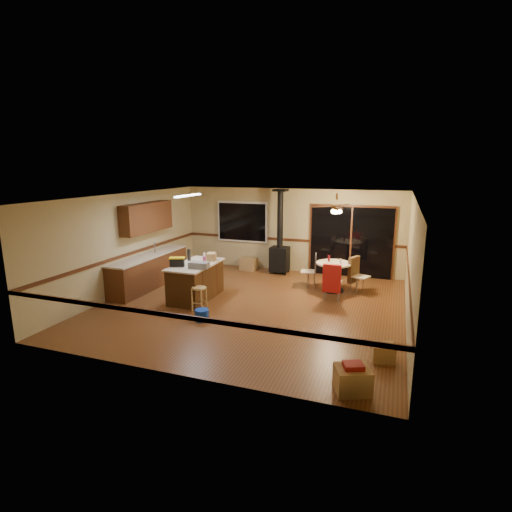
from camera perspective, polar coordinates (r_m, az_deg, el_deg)
The scene contains 35 objects.
floor at distance 9.71m, azimuth -0.60°, elevation -7.00°, with size 7.00×7.00×0.00m, color brown.
ceiling at distance 9.17m, azimuth -0.64°, elevation 8.48°, with size 7.00×7.00×0.00m, color silver.
wall_back at distance 12.64m, azimuth 4.89°, elevation 3.68°, with size 7.00×7.00×0.00m, color tan.
wall_front at distance 6.30m, azimuth -11.75°, elevation -5.87°, with size 7.00×7.00×0.00m, color tan.
wall_left at distance 11.04m, azimuth -17.93°, elevation 1.78°, with size 7.00×7.00×0.00m, color tan.
wall_right at distance 8.81m, azimuth 21.28°, elevation -1.14°, with size 7.00×7.00×0.00m, color tan.
chair_rail at distance 9.42m, azimuth -0.61°, elevation -1.27°, with size 7.00×7.00×0.08m, color #482312, non-canonical shape.
window at distance 13.06m, azimuth -1.98°, elevation 4.90°, with size 1.72×0.10×1.32m, color black.
sliding_door at distance 12.30m, azimuth 13.40°, elevation 1.94°, with size 2.52×0.10×2.10m, color black.
lower_cabinets at distance 11.45m, azimuth -14.93°, elevation -2.12°, with size 0.60×3.00×0.86m, color #532B15.
countertop at distance 11.34m, azimuth -15.06°, elevation 0.08°, with size 0.64×3.04×0.04m, color #C4B498.
upper_cabinets at distance 11.41m, azimuth -15.30°, elevation 5.34°, with size 0.35×2.00×0.80m, color #532B15.
kitchen_island at distance 10.16m, azimuth -8.58°, elevation -3.56°, with size 0.88×1.68×0.90m.
wood_stove at distance 12.37m, azimuth 3.41°, elevation 0.82°, with size 0.55×0.50×2.52m.
ceiling_fan at distance 10.52m, azimuth 11.39°, elevation 6.66°, with size 0.24×0.24×0.55m.
fluorescent_strip at distance 10.20m, azimuth -9.68°, elevation 8.51°, with size 0.10×1.20×0.04m, color white.
toolbox_grey at distance 9.62m, azimuth -8.15°, elevation -1.27°, with size 0.47×0.26×0.15m, color slate.
toolbox_black at distance 9.87m, azimuth -11.19°, elevation -0.89°, with size 0.34×0.18×0.19m, color black.
toolbox_yellow_lid at distance 9.85m, azimuth -11.21°, elevation -0.28°, with size 0.36×0.19×0.03m, color gold.
box_on_island at distance 10.34m, azimuth -6.38°, elevation -0.09°, with size 0.21×0.29×0.19m, color #9E7846.
bottle_dark at distance 10.39m, azimuth -9.55°, elevation 0.16°, with size 0.08×0.08×0.30m, color black.
bottle_pink at distance 9.77m, azimuth -7.37°, elevation -0.73°, with size 0.08×0.08×0.24m, color #D84C8C.
bottle_white at distance 10.55m, azimuth -7.40°, elevation 0.05°, with size 0.05×0.05×0.16m, color white.
bar_stool at distance 9.32m, azimuth -8.12°, elevation -6.11°, with size 0.32×0.32×0.58m, color tan.
blue_bucket at distance 8.81m, azimuth -7.74°, elevation -8.36°, with size 0.30×0.30×0.25m, color #0B32A7.
dining_table at distance 10.82m, azimuth 11.00°, elevation -2.21°, with size 0.93×0.93×0.78m.
glass_red at distance 10.86m, azimuth 10.38°, elevation -0.35°, with size 0.06×0.06×0.16m, color #590C14.
glass_cream at distance 10.67m, azimuth 11.99°, elevation -0.73°, with size 0.06×0.06×0.13m, color beige.
chair_left at distance 11.01m, azimuth 8.05°, elevation -1.53°, with size 0.46×0.46×0.51m.
chair_near at distance 9.94m, azimuth 10.80°, elevation -3.15°, with size 0.44×0.46×0.70m.
chair_right at distance 10.86m, azimuth 13.90°, elevation -1.95°, with size 0.59×0.57×0.70m.
box_under_window at distance 12.86m, azimuth -1.05°, elevation -1.12°, with size 0.50×0.40×0.40m, color #9E7846.
box_corner_a at distance 6.34m, azimuth 13.63°, elevation -16.83°, with size 0.50×0.42×0.38m, color #9E7846.
box_corner_b at distance 7.37m, azimuth 17.67°, elevation -13.02°, with size 0.38×0.32×0.30m, color #9E7846.
box_small_red at distance 6.23m, azimuth 13.74°, elevation -14.99°, with size 0.29×0.24×0.08m, color maroon.
Camera 1 is at (3.17, -8.58, 3.28)m, focal length 28.00 mm.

